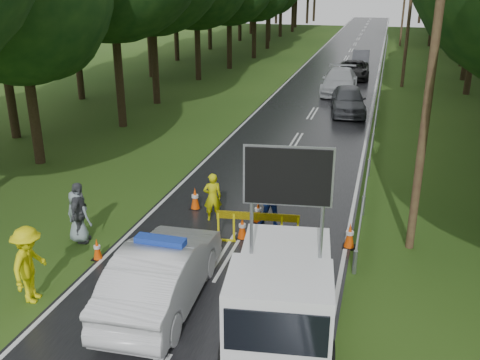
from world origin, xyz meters
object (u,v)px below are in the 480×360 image
(officer, at_px, (213,197))
(work_truck, at_px, (282,291))
(police_sedan, at_px, (162,274))
(queue_car_third, at_px, (354,70))
(queue_car_second, at_px, (340,81))
(queue_car_fourth, at_px, (361,58))
(civilian, at_px, (272,200))
(barrier, at_px, (258,220))
(queue_car_first, at_px, (348,100))

(officer, bearing_deg, work_truck, 96.94)
(police_sedan, xyz_separation_m, queue_car_third, (2.31, 33.20, -0.13))
(queue_car_second, height_order, queue_car_fourth, queue_car_second)
(officer, bearing_deg, police_sedan, 68.35)
(police_sedan, bearing_deg, work_truck, 169.29)
(work_truck, relative_size, queue_car_second, 0.93)
(work_truck, distance_m, civilian, 5.58)
(police_sedan, bearing_deg, queue_car_second, -96.77)
(police_sedan, relative_size, queue_car_second, 0.90)
(queue_car_fourth, bearing_deg, work_truck, -90.74)
(queue_car_fourth, bearing_deg, queue_car_second, -94.86)
(barrier, distance_m, queue_car_second, 23.52)
(queue_car_second, bearing_deg, civilian, -91.40)
(work_truck, height_order, queue_car_second, work_truck)
(queue_car_second, distance_m, queue_car_fourth, 12.70)
(barrier, bearing_deg, officer, 138.32)
(queue_car_third, bearing_deg, police_sedan, -96.89)
(police_sedan, height_order, work_truck, work_truck)
(officer, xyz_separation_m, civilian, (1.98, 0.06, 0.11))
(officer, xyz_separation_m, queue_car_fourth, (2.75, 34.95, -0.13))
(barrier, bearing_deg, queue_car_first, 78.46)
(police_sedan, distance_m, queue_car_third, 33.28)
(queue_car_second, relative_size, queue_car_fourth, 1.34)
(barrier, distance_m, civilian, 1.33)
(queue_car_first, xyz_separation_m, queue_car_fourth, (-0.36, 18.68, -0.12))
(barrier, xyz_separation_m, queue_car_fourth, (0.92, 36.20, -0.09))
(barrier, height_order, civilian, civilian)
(police_sedan, bearing_deg, queue_car_first, -100.67)
(officer, bearing_deg, queue_car_fourth, -119.82)
(queue_car_second, height_order, queue_car_third, queue_car_second)
(barrier, height_order, queue_car_fourth, queue_car_fourth)
(police_sedan, relative_size, queue_car_third, 1.02)
(queue_car_first, relative_size, queue_car_fourth, 1.13)
(work_truck, distance_m, officer, 6.33)
(queue_car_third, bearing_deg, civilian, -94.22)
(work_truck, bearing_deg, officer, 114.58)
(officer, relative_size, queue_car_first, 0.35)
(police_sedan, relative_size, queue_car_first, 1.06)
(queue_car_first, distance_m, queue_car_second, 6.10)
(queue_car_third, xyz_separation_m, queue_car_fourth, (0.13, 6.68, 0.00))
(officer, height_order, civilian, civilian)
(queue_car_fourth, bearing_deg, police_sedan, -95.12)
(police_sedan, height_order, officer, police_sedan)
(barrier, relative_size, queue_car_fourth, 0.59)
(civilian, xyz_separation_m, queue_car_fourth, (0.77, 34.89, -0.24))
(civilian, xyz_separation_m, queue_car_second, (0.06, 22.20, -0.12))
(queue_car_first, distance_m, queue_car_third, 12.01)
(queue_car_first, bearing_deg, barrier, -101.54)
(civilian, height_order, queue_car_third, civilian)
(queue_car_third, bearing_deg, queue_car_second, -98.49)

